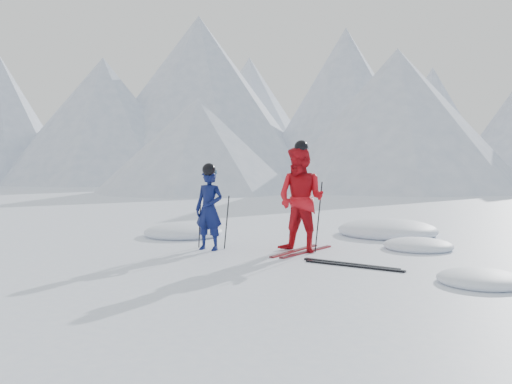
% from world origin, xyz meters
% --- Properties ---
extents(ground, '(160.00, 160.00, 0.00)m').
position_xyz_m(ground, '(0.00, 0.00, 0.00)').
color(ground, white).
rests_on(ground, ground).
extents(skier_blue, '(0.58, 0.38, 1.57)m').
position_xyz_m(skier_blue, '(-2.58, -0.29, 0.79)').
color(skier_blue, '#0B1447').
rests_on(skier_blue, ground).
extents(skier_red, '(1.09, 0.91, 2.00)m').
position_xyz_m(skier_red, '(-0.88, 0.23, 1.00)').
color(skier_red, red).
rests_on(skier_red, ground).
extents(pole_blue_left, '(0.11, 0.08, 1.05)m').
position_xyz_m(pole_blue_left, '(-2.88, -0.14, 0.52)').
color(pole_blue_left, black).
rests_on(pole_blue_left, ground).
extents(pole_blue_right, '(0.11, 0.07, 1.05)m').
position_xyz_m(pole_blue_right, '(-2.33, -0.04, 0.52)').
color(pole_blue_right, black).
rests_on(pole_blue_right, ground).
extents(pole_red_left, '(0.13, 0.10, 1.33)m').
position_xyz_m(pole_red_left, '(-1.18, 0.48, 0.67)').
color(pole_red_left, black).
rests_on(pole_red_left, ground).
extents(pole_red_right, '(0.13, 0.09, 1.33)m').
position_xyz_m(pole_red_right, '(-0.58, 0.38, 0.67)').
color(pole_red_right, black).
rests_on(pole_red_right, ground).
extents(ski_worn_left, '(0.32, 1.70, 0.03)m').
position_xyz_m(ski_worn_left, '(-1.00, 0.23, 0.01)').
color(ski_worn_left, black).
rests_on(ski_worn_left, ground).
extents(ski_worn_right, '(0.44, 1.68, 0.03)m').
position_xyz_m(ski_worn_right, '(-0.76, 0.23, 0.01)').
color(ski_worn_right, black).
rests_on(ski_worn_right, ground).
extents(ski_loose_a, '(1.69, 0.38, 0.03)m').
position_xyz_m(ski_loose_a, '(0.31, -0.64, 0.01)').
color(ski_loose_a, black).
rests_on(ski_loose_a, ground).
extents(ski_loose_b, '(1.70, 0.32, 0.03)m').
position_xyz_m(ski_loose_b, '(0.41, -0.79, 0.01)').
color(ski_loose_b, black).
rests_on(ski_loose_b, ground).
extents(snow_lumps, '(7.99, 6.40, 0.51)m').
position_xyz_m(snow_lumps, '(-0.75, 2.27, 0.00)').
color(snow_lumps, white).
rests_on(snow_lumps, ground).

